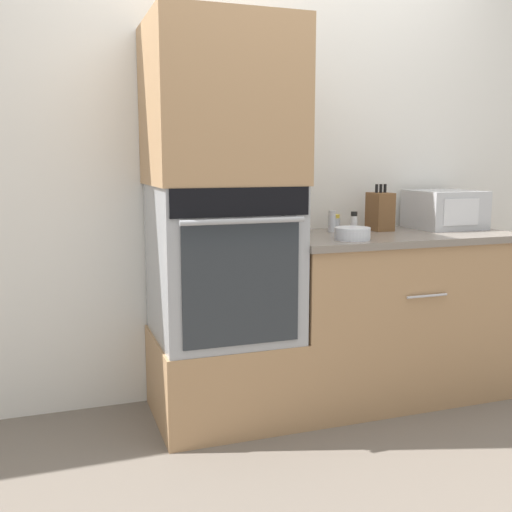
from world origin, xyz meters
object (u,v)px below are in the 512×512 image
object	(u,v)px
condiment_jar_mid	(306,225)
condiment_jar_back	(332,222)
condiment_jar_far	(335,223)
microwave	(445,209)
wall_oven	(222,261)
condiment_jar_near	(354,222)
knife_block	(380,211)
bowl	(352,234)

from	to	relation	value
condiment_jar_mid	condiment_jar_back	bearing A→B (deg)	-5.64
condiment_jar_far	microwave	bearing A→B (deg)	-8.71
wall_oven	microwave	distance (m)	1.32
wall_oven	condiment_jar_near	size ratio (longest dim) A/B	6.79
knife_block	condiment_jar_far	distance (m)	0.25
microwave	knife_block	xyz separation A→B (m)	(-0.39, 0.03, -0.00)
microwave	condiment_jar_near	distance (m)	0.55
condiment_jar_far	knife_block	bearing A→B (deg)	-16.72
knife_block	condiment_jar_back	distance (m)	0.28
microwave	condiment_jar_mid	bearing A→B (deg)	176.06
condiment_jar_near	condiment_jar_back	bearing A→B (deg)	166.81
condiment_jar_back	wall_oven	bearing A→B (deg)	-167.52
wall_oven	condiment_jar_far	xyz separation A→B (m)	(0.68, 0.19, 0.14)
knife_block	microwave	bearing A→B (deg)	-3.74
bowl	condiment_jar_mid	world-z (taller)	condiment_jar_mid
wall_oven	condiment_jar_near	xyz separation A→B (m)	(0.75, 0.11, 0.15)
condiment_jar_near	condiment_jar_back	distance (m)	0.12
condiment_jar_near	condiment_jar_far	xyz separation A→B (m)	(-0.07, 0.08, -0.01)
condiment_jar_near	condiment_jar_back	size ratio (longest dim) A/B	0.95
knife_block	condiment_jar_near	size ratio (longest dim) A/B	2.33
condiment_jar_near	condiment_jar_far	world-z (taller)	condiment_jar_near
knife_block	condiment_jar_mid	size ratio (longest dim) A/B	2.97
bowl	condiment_jar_near	distance (m)	0.32
condiment_jar_near	condiment_jar_far	bearing A→B (deg)	131.63
bowl	condiment_jar_mid	xyz separation A→B (m)	(-0.10, 0.32, 0.01)
wall_oven	microwave	bearing A→B (deg)	4.34
knife_block	condiment_jar_mid	bearing A→B (deg)	175.87
microwave	bowl	bearing A→B (deg)	-159.44
knife_block	condiment_jar_near	bearing A→B (deg)	-176.17
wall_oven	condiment_jar_mid	size ratio (longest dim) A/B	8.67
condiment_jar_mid	condiment_jar_back	xyz separation A→B (m)	(0.14, -0.01, 0.01)
bowl	wall_oven	bearing A→B (deg)	164.16
microwave	condiment_jar_near	bearing A→B (deg)	178.47
bowl	condiment_jar_far	xyz separation A→B (m)	(0.09, 0.36, 0.01)
condiment_jar_mid	condiment_jar_back	size ratio (longest dim) A/B	0.74
condiment_jar_near	bowl	bearing A→B (deg)	-119.46
microwave	condiment_jar_mid	world-z (taller)	microwave
wall_oven	bowl	distance (m)	0.63
knife_block	condiment_jar_far	bearing A→B (deg)	163.28
wall_oven	bowl	bearing A→B (deg)	-15.84
microwave	condiment_jar_far	world-z (taller)	microwave
condiment_jar_far	condiment_jar_back	distance (m)	0.07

